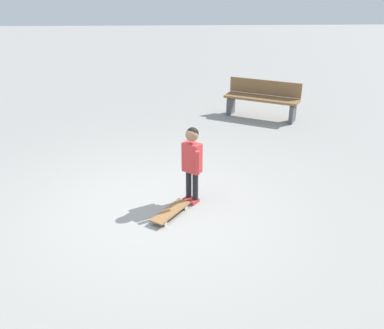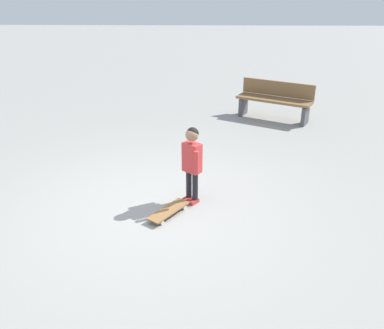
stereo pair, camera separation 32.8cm
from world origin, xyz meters
name	(u,v)px [view 1 (the left image)]	position (x,y,z in m)	size (l,w,h in m)	color
ground_plane	(153,210)	(0.00, 0.00, 0.00)	(50.00, 50.00, 0.00)	gray
child_person	(192,157)	(-0.53, -0.23, 0.66)	(0.28, 0.38, 1.06)	black
skateboard	(171,212)	(-0.24, 0.14, 0.06)	(0.53, 0.64, 0.07)	olive
street_bench	(262,99)	(-2.23, -3.91, 0.42)	(1.62, 1.15, 0.80)	brown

